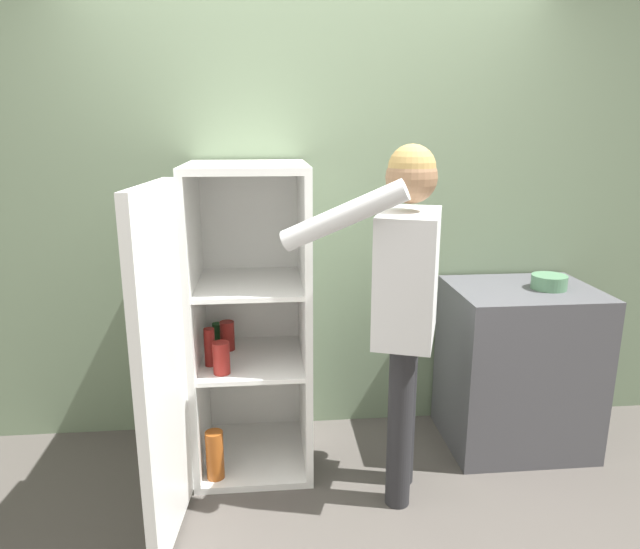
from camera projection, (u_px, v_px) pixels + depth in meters
The scene contains 6 objects.
ground_plane at pixel (330, 525), 2.59m from camera, with size 12.00×12.00×0.00m, color #4C4742.
wall_back at pixel (311, 215), 3.22m from camera, with size 7.00×0.06×2.55m.
refrigerator at pixel (235, 327), 2.86m from camera, with size 0.69×1.24×1.59m.
person at pixel (405, 285), 2.57m from camera, with size 0.78×0.58×1.69m.
counter at pixel (517, 367), 3.18m from camera, with size 0.77×0.61×0.91m.
bowl at pixel (549, 282), 3.05m from camera, with size 0.19×0.19×0.08m.
Camera 1 is at (-0.26, -2.21, 1.76)m, focal length 32.00 mm.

